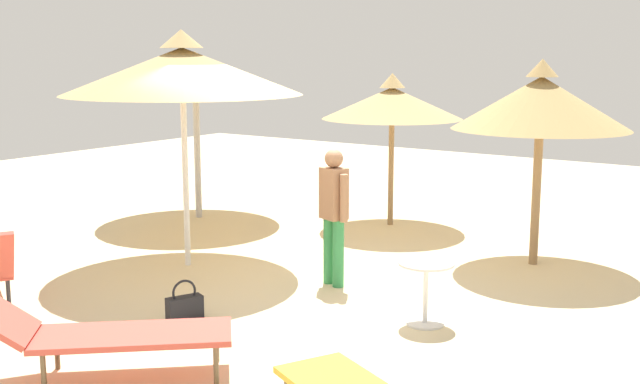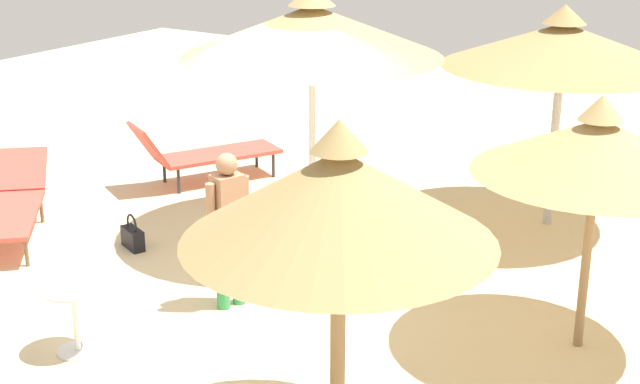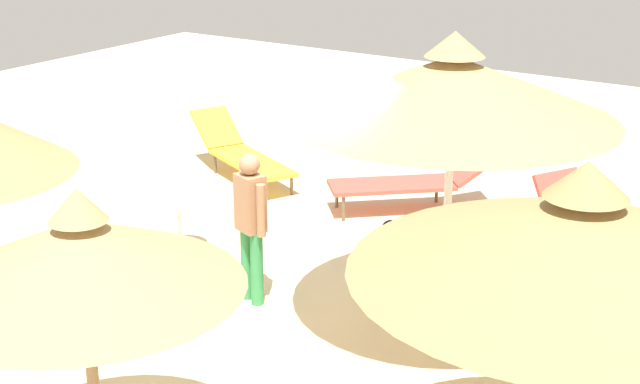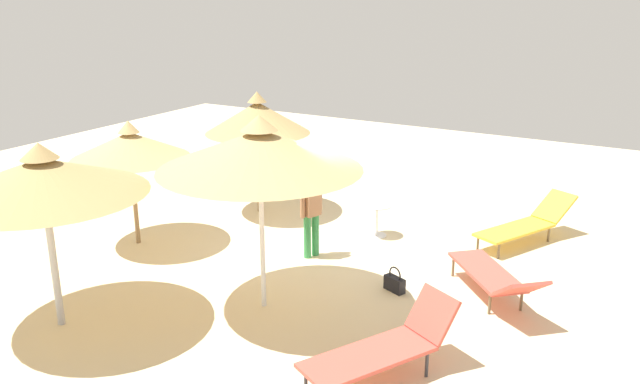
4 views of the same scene
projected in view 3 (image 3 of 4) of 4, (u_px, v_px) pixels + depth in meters
name	position (u px, v px, depth m)	size (l,w,h in m)	color
ground	(300.00, 312.00, 9.58)	(24.00, 24.00, 0.10)	beige
parasol_umbrella_back	(453.00, 88.00, 8.15)	(2.93, 2.93, 2.91)	white
parasol_umbrella_edge	(582.00, 236.00, 5.51)	(2.78, 2.78, 2.65)	#B2B2B7
parasol_umbrella_near_right	(82.00, 254.00, 6.06)	(2.13, 2.13, 2.33)	olive
lounge_chair_near_left	(414.00, 180.00, 12.12)	(2.00, 1.88, 0.78)	#CC4C3F
lounge_chair_far_right	(241.00, 152.00, 13.42)	(2.30, 1.50, 0.79)	gold
lounge_chair_front	(608.00, 236.00, 10.24)	(2.09, 1.51, 0.93)	#CC4C3F
person_standing_center	(251.00, 220.00, 9.42)	(0.45, 0.30, 1.58)	#338C4C
handbag	(388.00, 242.00, 10.84)	(0.27, 0.39, 0.42)	black
side_table_round	(180.00, 217.00, 10.80)	(0.55, 0.55, 0.63)	silver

